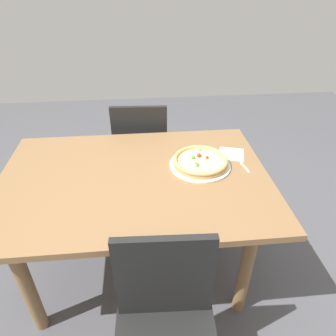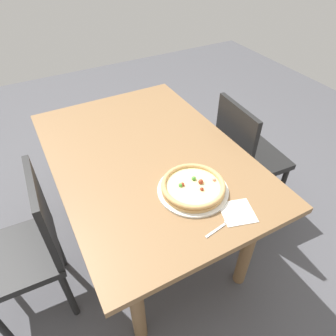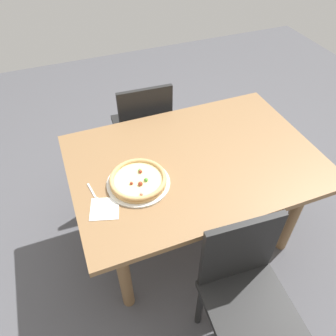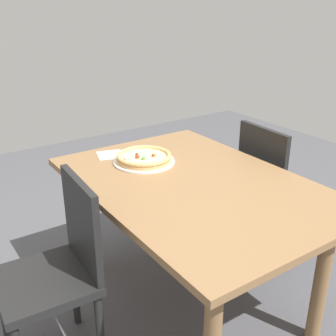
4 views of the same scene
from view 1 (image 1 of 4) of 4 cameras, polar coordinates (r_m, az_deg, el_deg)
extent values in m
plane|color=#4C4C51|center=(2.12, -5.01, -17.83)|extent=(6.00, 6.00, 0.00)
cube|color=olive|center=(1.63, -6.23, -2.11)|extent=(1.42, 0.98, 0.03)
cylinder|color=olive|center=(1.75, -24.76, -19.17)|extent=(0.07, 0.07, 0.69)
cylinder|color=olive|center=(1.72, 14.24, -17.45)|extent=(0.07, 0.07, 0.69)
cylinder|color=olive|center=(2.19, -20.27, -5.44)|extent=(0.07, 0.07, 0.69)
cylinder|color=olive|center=(2.17, 9.04, -3.93)|extent=(0.07, 0.07, 0.69)
cube|color=black|center=(1.24, -0.67, -19.56)|extent=(0.38, 0.05, 0.42)
cylinder|color=black|center=(2.70, -8.07, 0.92)|extent=(0.04, 0.04, 0.42)
cylinder|color=black|center=(2.68, -0.83, 1.06)|extent=(0.04, 0.04, 0.42)
cylinder|color=black|center=(2.42, -8.74, -3.47)|extent=(0.04, 0.04, 0.42)
cylinder|color=black|center=(2.40, -0.66, -3.34)|extent=(0.04, 0.04, 0.42)
cube|color=black|center=(2.42, -4.82, 3.33)|extent=(0.42, 0.42, 0.04)
cube|color=black|center=(2.15, -5.29, 6.10)|extent=(0.38, 0.05, 0.42)
cylinder|color=silver|center=(1.70, 5.96, 0.57)|extent=(0.34, 0.34, 0.01)
cylinder|color=tan|center=(1.69, 5.99, 0.97)|extent=(0.30, 0.30, 0.02)
cylinder|color=beige|center=(1.69, 6.01, 1.31)|extent=(0.26, 0.26, 0.01)
torus|color=tan|center=(1.68, 6.02, 1.51)|extent=(0.30, 0.30, 0.02)
sphere|color=#E58C7F|center=(1.78, 5.87, 3.40)|extent=(0.02, 0.02, 0.02)
sphere|color=maroon|center=(1.71, 7.27, 1.97)|extent=(0.02, 0.02, 0.02)
sphere|color=maroon|center=(1.64, 5.39, 0.72)|extent=(0.02, 0.02, 0.02)
sphere|color=maroon|center=(1.72, 5.78, 2.34)|extent=(0.02, 0.02, 0.02)
sphere|color=#4C9E38|center=(1.63, 5.43, 0.54)|extent=(0.02, 0.02, 0.02)
sphere|color=#4C9E38|center=(1.70, 4.69, 1.97)|extent=(0.02, 0.02, 0.02)
cube|color=silver|center=(1.73, 14.06, 0.18)|extent=(0.03, 0.11, 0.00)
cube|color=silver|center=(1.79, 12.85, 1.63)|extent=(0.03, 0.05, 0.00)
cube|color=white|center=(1.83, 11.70, 2.56)|extent=(0.17, 0.17, 0.00)
camera|label=2|loc=(1.40, 55.86, 24.39)|focal=32.27mm
camera|label=3|loc=(2.63, 9.86, 40.82)|focal=35.00mm
camera|label=4|loc=(2.89, -41.24, 24.81)|focal=44.14mm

